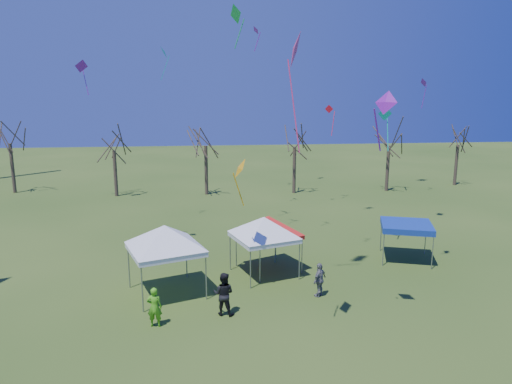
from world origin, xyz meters
TOP-DOWN VIEW (x-y plane):
  - ground at (0.00, 0.00)m, footprint 140.00×140.00m
  - tree_0 at (-20.85, 27.38)m, footprint 3.83×3.83m
  - tree_1 at (-10.77, 24.65)m, footprint 3.42×3.42m
  - tree_2 at (-2.37, 24.38)m, footprint 3.71×3.71m
  - tree_3 at (6.03, 24.04)m, footprint 3.59×3.59m
  - tree_4 at (15.36, 24.00)m, footprint 3.58×3.58m
  - tree_5 at (23.72, 26.07)m, footprint 3.39×3.39m
  - tent_white_west at (-4.54, 1.99)m, footprint 4.11×4.11m
  - tent_white_mid at (0.30, 3.75)m, footprint 3.88×3.88m
  - tent_red at (0.65, 4.49)m, footprint 3.59×3.59m
  - tent_blue at (8.56, 5.04)m, footprint 3.45×3.45m
  - person_grey at (2.50, 0.84)m, footprint 0.95×0.94m
  - person_dark at (-1.99, -0.45)m, footprint 1.08×0.96m
  - person_green at (-4.79, -1.14)m, footprint 0.64×0.46m
  - kite_11 at (-0.32, 12.66)m, footprint 1.01×1.36m
  - kite_22 at (8.17, 20.01)m, footprint 0.92×0.82m
  - kite_13 at (-5.65, 21.67)m, footprint 0.83×1.18m
  - kite_5 at (0.27, -3.41)m, footprint 0.71×1.27m
  - kite_27 at (3.90, -2.24)m, footprint 0.85×0.95m
  - kite_17 at (7.84, 7.22)m, footprint 0.85×0.50m
  - kite_1 at (-1.14, 1.41)m, footprint 0.68×1.05m
  - kite_19 at (1.56, 17.47)m, footprint 0.62×0.80m
  - kite_2 at (-12.40, 21.69)m, footprint 1.30×1.27m
  - kite_12 at (17.38, 21.80)m, footprint 0.53×0.92m

SIDE VIEW (x-z plane):
  - ground at x=0.00m, z-range 0.00..0.00m
  - person_grey at x=2.50m, z-range 0.00..1.61m
  - person_green at x=-4.79m, z-range 0.00..1.66m
  - person_dark at x=-1.99m, z-range 0.00..1.86m
  - tent_blue at x=8.56m, z-range 0.90..3.03m
  - tent_red at x=0.65m, z-range 1.05..4.46m
  - tent_white_mid at x=0.30m, z-range 1.10..4.69m
  - tent_white_west at x=-4.54m, z-range 1.18..5.02m
  - tree_5 at x=23.72m, z-range 2.00..9.46m
  - tree_1 at x=-10.77m, z-range 2.02..9.56m
  - kite_1 at x=-1.14m, z-range 4.85..7.08m
  - tree_4 at x=15.36m, z-range 2.12..10.00m
  - tree_3 at x=6.03m, z-range 2.12..10.03m
  - tree_2 at x=-2.37m, z-range 2.20..10.38m
  - tree_0 at x=-20.85m, z-range 2.27..10.70m
  - kite_22 at x=8.17m, z-range 6.68..9.29m
  - kite_17 at x=7.84m, z-range 6.77..9.35m
  - kite_27 at x=3.90m, z-range 7.70..9.96m
  - kite_12 at x=17.38m, z-range 8.96..11.69m
  - kite_5 at x=0.27m, z-range 8.52..12.49m
  - kite_2 at x=-12.40m, z-range 10.12..13.01m
  - kite_13 at x=-5.65m, z-range 11.31..14.14m
  - kite_19 at x=1.56m, z-range 13.03..14.94m
  - kite_11 at x=-0.32m, z-range 12.90..15.76m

